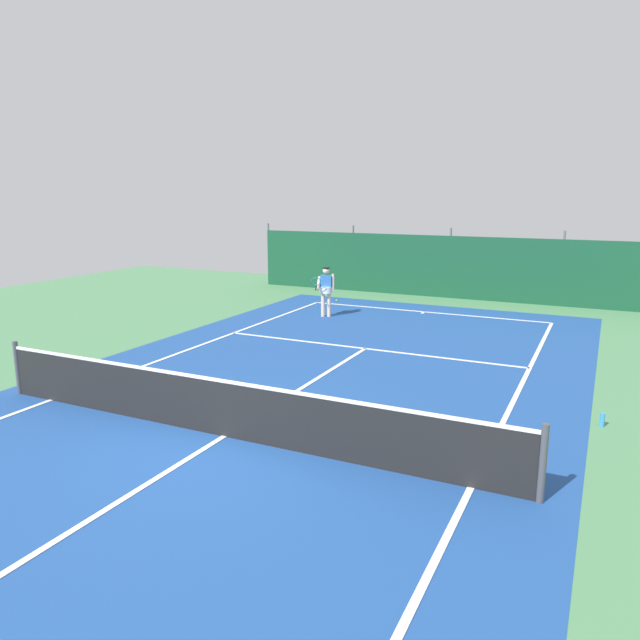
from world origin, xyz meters
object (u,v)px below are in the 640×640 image
at_px(tennis_net, 224,408).
at_px(parked_car, 570,275).
at_px(tennis_ball_midcourt, 337,300).
at_px(tennis_ball_near_player, 330,303).
at_px(tennis_player, 326,288).
at_px(water_bottle, 602,420).

bearing_deg(tennis_net, parked_car, 76.59).
distance_m(tennis_ball_midcourt, parked_car, 9.43).
height_order(tennis_ball_near_player, parked_car, parked_car).
xyz_separation_m(tennis_ball_near_player, tennis_ball_midcourt, (-0.02, 0.67, 0.00)).
bearing_deg(tennis_net, tennis_player, 105.64).
bearing_deg(water_bottle, tennis_net, -150.25).
bearing_deg(tennis_player, parked_car, -150.14).
height_order(tennis_player, tennis_ball_midcourt, tennis_player).
relative_size(tennis_net, tennis_ball_midcourt, 153.33).
height_order(tennis_net, tennis_player, tennis_player).
relative_size(tennis_ball_near_player, parked_car, 0.02).
bearing_deg(tennis_player, tennis_net, 86.54).
xyz_separation_m(tennis_player, water_bottle, (8.42, -6.48, -0.84)).
bearing_deg(tennis_ball_midcourt, tennis_ball_near_player, -87.98).
height_order(tennis_net, parked_car, parked_car).
bearing_deg(tennis_player, tennis_ball_midcourt, -91.94).
bearing_deg(tennis_ball_midcourt, tennis_net, -74.02).
bearing_deg(tennis_player, water_bottle, 123.32).
distance_m(tennis_ball_midcourt, water_bottle, 13.09).
height_order(tennis_ball_near_player, tennis_ball_midcourt, same).
bearing_deg(parked_car, tennis_ball_midcourt, 35.67).
relative_size(tennis_net, parked_car, 2.38).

